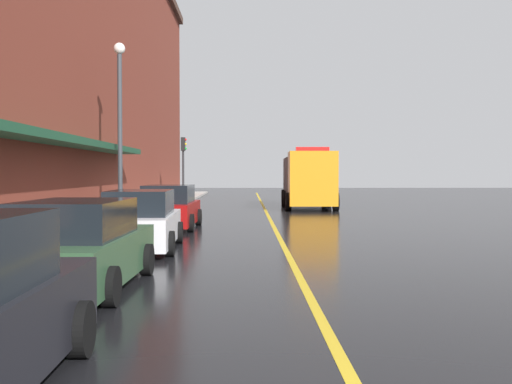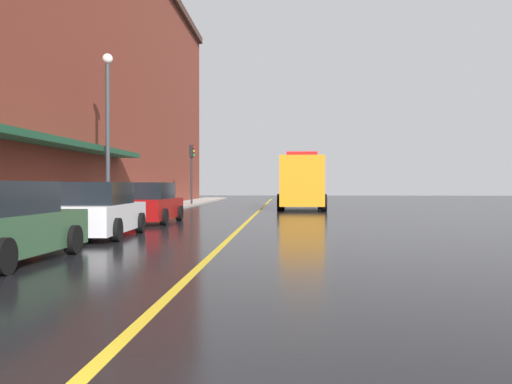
% 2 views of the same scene
% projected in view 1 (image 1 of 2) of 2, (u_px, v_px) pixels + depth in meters
% --- Properties ---
extents(ground_plane, '(112.00, 112.00, 0.00)m').
position_uv_depth(ground_plane, '(269.00, 218.00, 28.48)').
color(ground_plane, black).
extents(sidewalk_left, '(2.40, 70.00, 0.15)m').
position_uv_depth(sidewalk_left, '(134.00, 216.00, 28.38)').
color(sidewalk_left, '#ADA8A0').
rests_on(sidewalk_left, ground).
extents(lane_center_stripe, '(0.16, 70.00, 0.01)m').
position_uv_depth(lane_center_stripe, '(269.00, 218.00, 28.48)').
color(lane_center_stripe, gold).
rests_on(lane_center_stripe, ground).
extents(parked_car_1, '(2.13, 4.87, 1.60)m').
position_uv_depth(parked_car_1, '(79.00, 247.00, 10.99)').
color(parked_car_1, '#2D5133').
rests_on(parked_car_1, ground).
extents(parked_car_2, '(2.09, 4.72, 1.61)m').
position_uv_depth(parked_car_2, '(142.00, 222.00, 16.67)').
color(parked_car_2, silver).
rests_on(parked_car_2, ground).
extents(parked_car_3, '(2.15, 4.60, 1.62)m').
position_uv_depth(parked_car_3, '(170.00, 208.00, 22.98)').
color(parked_car_3, maroon).
rests_on(parked_car_3, ground).
extents(utility_truck, '(3.02, 8.50, 3.46)m').
position_uv_depth(utility_truck, '(308.00, 180.00, 36.63)').
color(utility_truck, orange).
rests_on(utility_truck, ground).
extents(parking_meter_0, '(0.14, 0.18, 1.33)m').
position_uv_depth(parking_meter_0, '(117.00, 203.00, 20.61)').
color(parking_meter_0, '#4C4C51').
rests_on(parking_meter_0, sidewalk_left).
extents(parking_meter_1, '(0.14, 0.18, 1.33)m').
position_uv_depth(parking_meter_1, '(104.00, 206.00, 18.68)').
color(parking_meter_1, '#4C4C51').
rests_on(parking_meter_1, sidewalk_left).
extents(street_lamp_left, '(0.44, 0.44, 6.94)m').
position_uv_depth(street_lamp_left, '(120.00, 113.00, 23.97)').
color(street_lamp_left, '#33383D').
rests_on(street_lamp_left, sidewalk_left).
extents(traffic_light_near, '(0.38, 0.36, 4.30)m').
position_uv_depth(traffic_light_near, '(183.00, 157.00, 41.68)').
color(traffic_light_near, '#232326').
rests_on(traffic_light_near, sidewalk_left).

